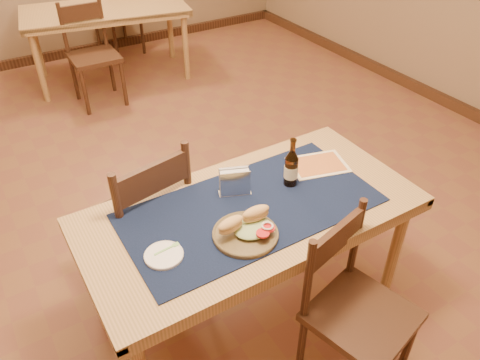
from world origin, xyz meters
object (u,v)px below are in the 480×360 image
napkin_holder (235,182)px  chair_main_near (355,308)px  beer_bottle (291,168)px  main_table (251,221)px  chair_main_far (143,219)px  back_table (106,16)px  sandwich_plate (247,229)px

napkin_holder → chair_main_near: bearing=-72.1°
chair_main_near → beer_bottle: bearing=84.5°
main_table → chair_main_far: bearing=130.4°
back_table → sandwich_plate: 3.61m
back_table → napkin_holder: napkin_holder is taller
chair_main_far → beer_bottle: bearing=-31.8°
main_table → back_table: same height
back_table → chair_main_near: size_ratio=1.92×
back_table → chair_main_near: chair_main_near is taller
main_table → chair_main_far: size_ratio=1.62×
back_table → chair_main_near: bearing=-93.0°
chair_main_far → napkin_holder: (0.38, -0.33, 0.31)m
chair_main_near → sandwich_plate: 0.60m
main_table → chair_main_far: (-0.39, 0.46, -0.15)m
back_table → sandwich_plate: size_ratio=5.98×
chair_main_near → beer_bottle: beer_bottle is taller
sandwich_plate → napkin_holder: size_ratio=1.75×
back_table → chair_main_far: (-0.80, -2.96, -0.15)m
main_table → beer_bottle: 0.33m
main_table → back_table: (0.42, 3.42, 0.00)m
chair_main_near → napkin_holder: 0.79m
back_table → sandwich_plate: bearing=-98.5°
back_table → beer_bottle: beer_bottle is taller
beer_bottle → chair_main_far: bearing=148.2°
napkin_holder → beer_bottle: bearing=-15.8°
main_table → sandwich_plate: bearing=-128.2°
back_table → chair_main_far: bearing=-105.2°
chair_main_far → chair_main_near: size_ratio=1.10×
chair_main_near → napkin_holder: chair_main_near is taller
chair_main_far → chair_main_near: 1.16m
chair_main_far → sandwich_plate: bearing=-65.8°
chair_main_far → back_table: bearing=74.8°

